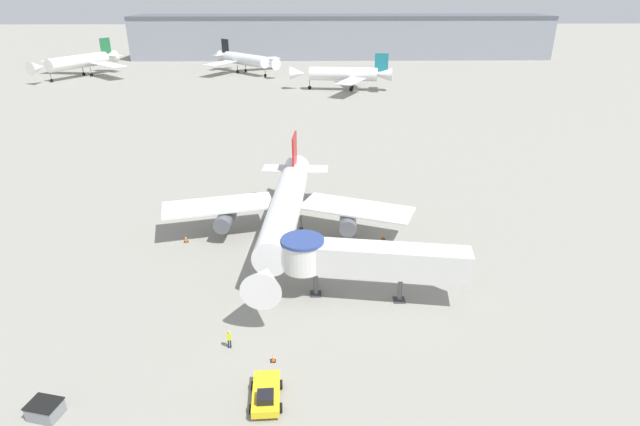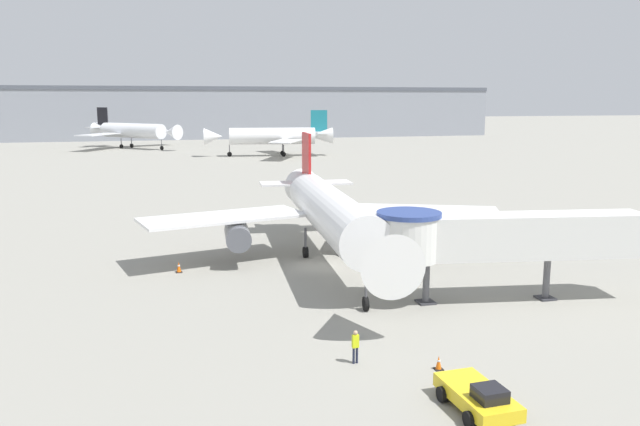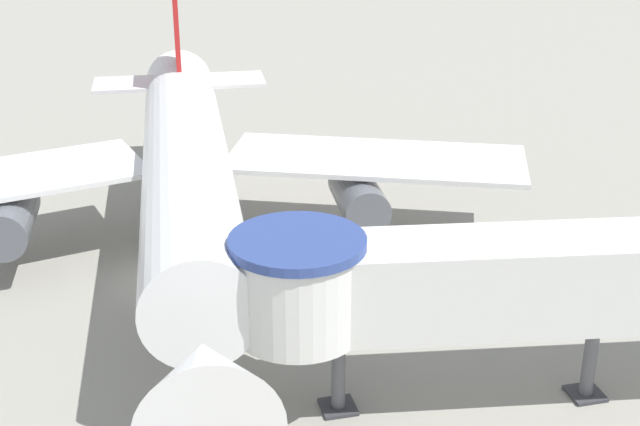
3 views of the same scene
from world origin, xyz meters
name	(u,v)px [view 1 (image 1 of 3)]	position (x,y,z in m)	size (l,w,h in m)	color
ground_plane	(276,244)	(0.00, 0.00, 0.00)	(800.00, 800.00, 0.00)	gray
main_airplane	(285,209)	(1.16, 0.71, 4.17)	(30.56, 32.10, 9.85)	white
jet_bridge	(360,258)	(8.71, -11.25, 4.36)	(17.67, 5.69, 6.04)	silver
pushback_tug_yellow	(266,394)	(0.72, -24.42, 0.68)	(2.45, 4.24, 1.47)	yellow
service_container_gray	(45,410)	(-14.63, -25.45, 0.60)	(2.52, 2.14, 1.19)	gray
traffic_cone_port_wing	(186,239)	(-10.71, 0.89, 0.40)	(0.51, 0.51, 0.83)	black
traffic_cone_starboard_wing	(383,237)	(12.81, 1.13, 0.31)	(0.39, 0.39, 0.65)	black
traffic_cone_near_nose	(273,358)	(0.93, -20.15, 0.34)	(0.43, 0.43, 0.71)	black
ground_crew_marshaller	(229,338)	(-2.79, -18.43, 1.00)	(0.35, 0.23, 1.72)	#1E2338
background_jet_teal_tail	(345,74)	(14.75, 97.23, 4.65)	(29.98, 29.46, 10.60)	white
background_jet_green_tail	(80,61)	(-72.85, 123.43, 5.10)	(34.07, 31.98, 11.70)	white
background_jet_black_tail	(244,59)	(-18.47, 130.16, 4.77)	(26.72, 26.88, 10.88)	silver
terminal_building	(341,36)	(18.25, 175.00, 8.66)	(174.82, 25.30, 17.29)	gray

